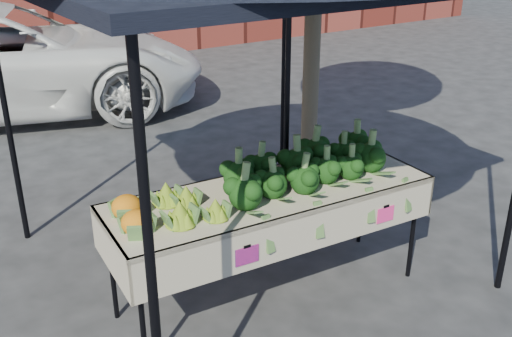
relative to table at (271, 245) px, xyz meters
The scene contains 6 objects.
ground 0.49m from the table, 20.09° to the left, with size 90.00×90.00×0.00m, color #272729.
table is the anchor object (origin of this frame).
canopy 1.07m from the table, 77.82° to the left, with size 3.16×3.16×2.74m, color black, non-canonical shape.
broccoli_heap 0.68m from the table, ahead, with size 1.49×0.59×0.28m, color black.
romanesco_cluster 0.87m from the table, behind, with size 0.45×0.59×0.22m, color #9BBB2D.
cauliflower_pair 1.17m from the table, behind, with size 0.25×0.45×0.20m, color orange.
Camera 1 is at (-2.40, -3.15, 2.69)m, focal length 41.00 mm.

